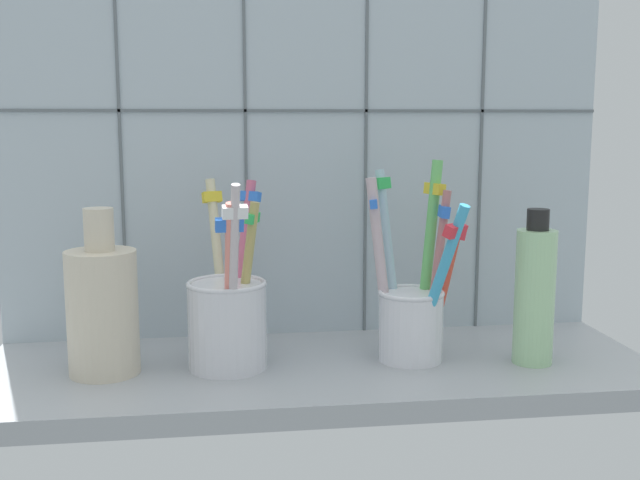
% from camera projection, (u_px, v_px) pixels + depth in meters
% --- Properties ---
extents(counter_slab, '(0.64, 0.22, 0.02)m').
position_uv_depth(counter_slab, '(321.00, 373.00, 0.74)').
color(counter_slab, '#9EA3A8').
rests_on(counter_slab, ground).
extents(tile_wall_back, '(0.64, 0.02, 0.45)m').
position_uv_depth(tile_wall_back, '(305.00, 144.00, 0.82)').
color(tile_wall_back, '#B2C1CC').
rests_on(tile_wall_back, ground).
extents(toothbrush_cup_left, '(0.08, 0.13, 0.18)m').
position_uv_depth(toothbrush_cup_left, '(228.00, 315.00, 0.72)').
color(toothbrush_cup_left, silver).
rests_on(toothbrush_cup_left, counter_slab).
extents(toothbrush_cup_right, '(0.10, 0.10, 0.19)m').
position_uv_depth(toothbrush_cup_right, '(412.00, 307.00, 0.75)').
color(toothbrush_cup_right, white).
rests_on(toothbrush_cup_right, counter_slab).
extents(ceramic_vase, '(0.06, 0.06, 0.15)m').
position_uv_depth(ceramic_vase, '(103.00, 307.00, 0.71)').
color(ceramic_vase, beige).
rests_on(ceramic_vase, counter_slab).
extents(soap_bottle, '(0.04, 0.04, 0.15)m').
position_uv_depth(soap_bottle, '(535.00, 294.00, 0.73)').
color(soap_bottle, '#AADBA2').
rests_on(soap_bottle, counter_slab).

